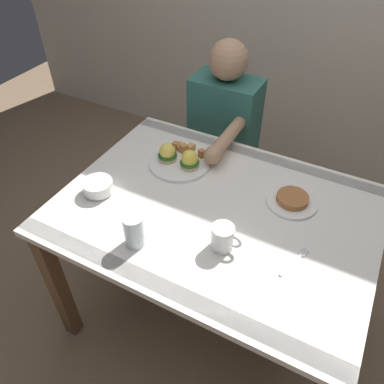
# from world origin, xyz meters

# --- Properties ---
(ground_plane) EXTENTS (6.00, 6.00, 0.00)m
(ground_plane) POSITION_xyz_m (0.00, 0.00, 0.00)
(ground_plane) COLOR #7F664C
(dining_table) EXTENTS (1.20, 0.90, 0.74)m
(dining_table) POSITION_xyz_m (0.00, 0.00, 0.63)
(dining_table) COLOR white
(dining_table) RESTS_ON ground_plane
(eggs_benedict_plate) EXTENTS (0.27, 0.27, 0.09)m
(eggs_benedict_plate) POSITION_xyz_m (-0.26, 0.18, 0.77)
(eggs_benedict_plate) COLOR white
(eggs_benedict_plate) RESTS_ON dining_table
(fruit_bowl) EXTENTS (0.12, 0.12, 0.05)m
(fruit_bowl) POSITION_xyz_m (-0.46, -0.14, 0.77)
(fruit_bowl) COLOR white
(fruit_bowl) RESTS_ON dining_table
(coffee_mug) EXTENTS (0.11, 0.08, 0.09)m
(coffee_mug) POSITION_xyz_m (0.10, -0.16, 0.79)
(coffee_mug) COLOR white
(coffee_mug) RESTS_ON dining_table
(fork) EXTENTS (0.06, 0.15, 0.00)m
(fork) POSITION_xyz_m (0.34, -0.10, 0.74)
(fork) COLOR silver
(fork) RESTS_ON dining_table
(water_glass_near) EXTENTS (0.07, 0.07, 0.13)m
(water_glass_near) POSITION_xyz_m (-0.17, -0.29, 0.79)
(water_glass_near) COLOR silver
(water_glass_near) RESTS_ON dining_table
(side_plate) EXTENTS (0.20, 0.20, 0.04)m
(side_plate) POSITION_xyz_m (0.25, 0.17, 0.75)
(side_plate) COLOR white
(side_plate) RESTS_ON dining_table
(diner_person) EXTENTS (0.34, 0.54, 1.14)m
(diner_person) POSITION_xyz_m (-0.24, 0.60, 0.65)
(diner_person) COLOR #33333D
(diner_person) RESTS_ON ground_plane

